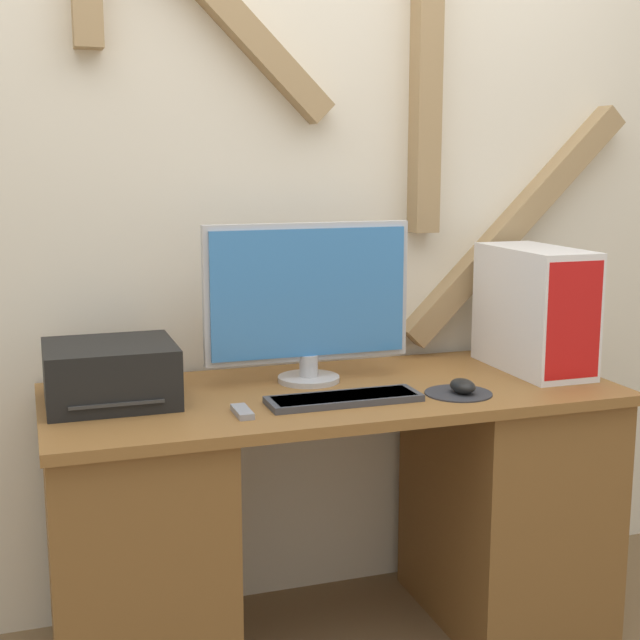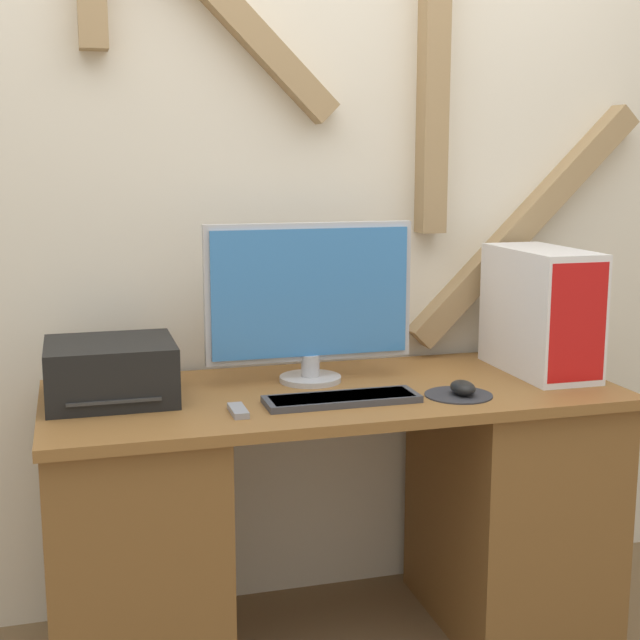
# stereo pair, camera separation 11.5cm
# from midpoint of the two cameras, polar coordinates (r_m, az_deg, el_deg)

# --- Properties ---
(wall_back) EXTENTS (6.40, 0.13, 2.89)m
(wall_back) POSITION_cam_midpoint_polar(r_m,az_deg,el_deg) (2.82, -2.87, 9.03)
(wall_back) COLOR silver
(wall_back) RESTS_ON ground_plane
(desk) EXTENTS (1.61, 0.67, 0.78)m
(desk) POSITION_cam_midpoint_polar(r_m,az_deg,el_deg) (2.65, -0.42, -12.39)
(desk) COLOR brown
(desk) RESTS_ON ground_plane
(monitor) EXTENTS (0.61, 0.18, 0.46)m
(monitor) POSITION_cam_midpoint_polar(r_m,az_deg,el_deg) (2.57, -2.04, 1.41)
(monitor) COLOR #B7B7BC
(monitor) RESTS_ON desk
(keyboard) EXTENTS (0.42, 0.13, 0.02)m
(keyboard) POSITION_cam_midpoint_polar(r_m,az_deg,el_deg) (2.39, 0.17, -5.05)
(keyboard) COLOR #3D3D42
(keyboard) RESTS_ON desk
(mousepad) EXTENTS (0.19, 0.19, 0.00)m
(mousepad) POSITION_cam_midpoint_polar(r_m,az_deg,el_deg) (2.50, 7.55, -4.68)
(mousepad) COLOR #2D2D33
(mousepad) RESTS_ON desk
(mouse) EXTENTS (0.06, 0.09, 0.04)m
(mouse) POSITION_cam_midpoint_polar(r_m,az_deg,el_deg) (2.49, 7.82, -4.21)
(mouse) COLOR black
(mouse) RESTS_ON mousepad
(computer_tower) EXTENTS (0.20, 0.42, 0.38)m
(computer_tower) POSITION_cam_midpoint_polar(r_m,az_deg,el_deg) (2.79, 12.45, 0.67)
(computer_tower) COLOR white
(computer_tower) RESTS_ON desk
(printer) EXTENTS (0.34, 0.32, 0.16)m
(printer) POSITION_cam_midpoint_polar(r_m,az_deg,el_deg) (2.45, -14.58, -3.35)
(printer) COLOR black
(printer) RESTS_ON desk
(remote_control) EXTENTS (0.04, 0.11, 0.02)m
(remote_control) POSITION_cam_midpoint_polar(r_m,az_deg,el_deg) (2.29, -6.43, -5.87)
(remote_control) COLOR gray
(remote_control) RESTS_ON desk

